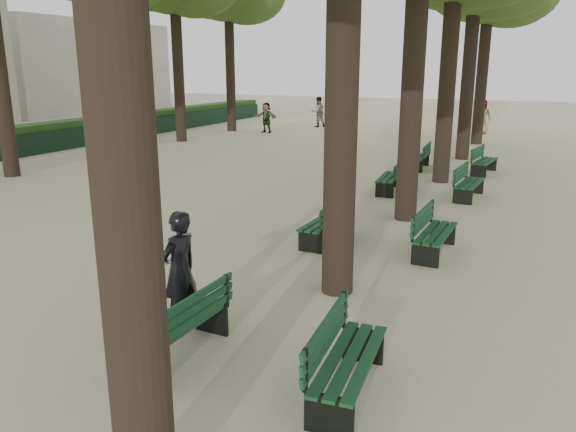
% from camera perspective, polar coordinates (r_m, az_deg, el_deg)
% --- Properties ---
extents(ground, '(120.00, 120.00, 0.00)m').
position_cam_1_polar(ground, '(7.77, -13.65, -13.44)').
color(ground, beige).
rests_on(ground, ground).
extents(bench_left_0, '(0.63, 1.82, 0.92)m').
position_cam_1_polar(bench_left_0, '(7.48, -11.22, -12.08)').
color(bench_left_0, black).
rests_on(bench_left_0, ground).
extents(bench_left_1, '(0.65, 1.82, 0.92)m').
position_cam_1_polar(bench_left_1, '(11.96, 3.84, -1.38)').
color(bench_left_1, black).
rests_on(bench_left_1, ground).
extents(bench_left_2, '(0.72, 1.84, 0.92)m').
position_cam_1_polar(bench_left_2, '(16.94, 10.24, 3.31)').
color(bench_left_2, black).
rests_on(bench_left_2, ground).
extents(bench_left_3, '(0.66, 1.83, 0.92)m').
position_cam_1_polar(bench_left_3, '(21.01, 13.13, 5.41)').
color(bench_left_3, black).
rests_on(bench_left_3, ground).
extents(bench_right_0, '(0.70, 1.84, 0.92)m').
position_cam_1_polar(bench_right_0, '(6.65, 6.14, -15.56)').
color(bench_right_0, black).
rests_on(bench_right_0, ground).
extents(bench_right_1, '(0.64, 1.82, 0.92)m').
position_cam_1_polar(bench_right_1, '(11.53, 14.68, -2.49)').
color(bench_right_1, black).
rests_on(bench_right_1, ground).
extents(bench_right_2, '(0.71, 1.84, 0.92)m').
position_cam_1_polar(bench_right_2, '(16.65, 17.91, 2.62)').
color(bench_right_2, black).
rests_on(bench_right_2, ground).
extents(bench_right_3, '(0.79, 1.86, 0.92)m').
position_cam_1_polar(bench_right_3, '(20.70, 19.30, 4.82)').
color(bench_right_3, black).
rests_on(bench_right_3, ground).
extents(man_with_map, '(0.67, 0.74, 1.72)m').
position_cam_1_polar(man_with_map, '(8.07, -10.96, -5.44)').
color(man_with_map, black).
rests_on(man_with_map, ground).
extents(pedestrian_e, '(1.58, 0.62, 1.67)m').
position_cam_1_polar(pedestrian_e, '(31.80, -2.22, 9.97)').
color(pedestrian_e, '#262628').
rests_on(pedestrian_e, ground).
extents(pedestrian_d, '(0.92, 0.40, 1.87)m').
position_cam_1_polar(pedestrian_d, '(33.00, 19.13, 9.52)').
color(pedestrian_d, '#262628').
rests_on(pedestrian_d, ground).
extents(pedestrian_a, '(0.85, 0.91, 1.82)m').
position_cam_1_polar(pedestrian_a, '(34.70, 3.07, 10.50)').
color(pedestrian_a, '#262628').
rests_on(pedestrian_a, ground).
extents(fence, '(0.08, 42.00, 0.90)m').
position_cam_1_polar(fence, '(25.50, -25.52, 6.39)').
color(fence, black).
rests_on(fence, ground).
extents(hedge, '(1.20, 42.00, 1.20)m').
position_cam_1_polar(hedge, '(26.02, -26.57, 6.75)').
color(hedge, '#1C4116').
rests_on(hedge, ground).
extents(building_far, '(12.00, 16.00, 7.00)m').
position_cam_1_polar(building_far, '(51.39, -22.98, 13.74)').
color(building_far, '#B7B2A3').
rests_on(building_far, ground).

